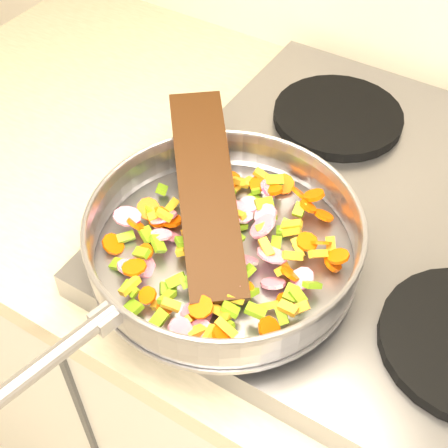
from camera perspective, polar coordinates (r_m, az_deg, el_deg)
The scene contains 6 objects.
cooktop at distance 0.84m, azimuth 14.78°, elevation -0.15°, with size 0.60×0.60×0.04m, color #939399.
grate_fl at distance 0.76m, azimuth 1.56°, elevation -1.27°, with size 0.19×0.19×0.02m, color black.
grate_bl at distance 0.95m, azimuth 10.37°, elevation 9.67°, with size 0.19×0.19×0.02m, color black.
saute_pan at distance 0.70m, azimuth -0.12°, elevation -1.26°, with size 0.36×0.52×0.06m.
vegetable_heap at distance 0.71m, azimuth 0.04°, elevation -1.93°, with size 0.27×0.29×0.05m.
wooden_spatula at distance 0.72m, azimuth -1.64°, elevation 3.14°, with size 0.28×0.06×0.01m, color black.
Camera 1 is at (-0.60, 1.09, 1.52)m, focal length 50.00 mm.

